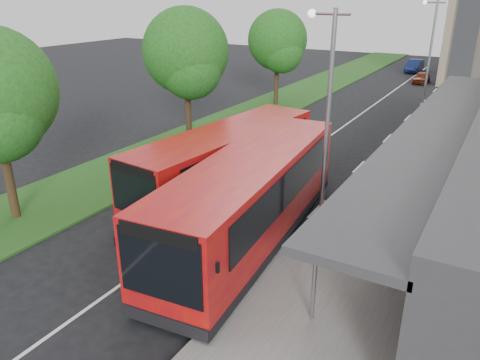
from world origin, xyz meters
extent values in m
plane|color=black|center=(0.00, 0.00, 0.00)|extent=(120.00, 120.00, 0.00)
cube|color=slate|center=(6.00, 20.00, 0.07)|extent=(5.00, 80.00, 0.15)
cube|color=#1C4B18|center=(-7.00, 20.00, 0.05)|extent=(5.00, 80.00, 0.10)
cube|color=silver|center=(0.00, 15.00, 0.01)|extent=(0.12, 70.00, 0.01)
cube|color=silver|center=(3.30, -2.00, 0.01)|extent=(0.12, 2.00, 0.01)
cube|color=silver|center=(3.30, 4.00, 0.01)|extent=(0.12, 2.00, 0.01)
cube|color=silver|center=(3.30, 10.00, 0.01)|extent=(0.12, 2.00, 0.01)
cube|color=silver|center=(3.30, 16.00, 0.01)|extent=(0.12, 2.00, 0.01)
cube|color=silver|center=(3.30, 22.00, 0.01)|extent=(0.12, 2.00, 0.01)
cube|color=silver|center=(3.30, 28.00, 0.01)|extent=(0.12, 2.00, 0.01)
cube|color=silver|center=(3.30, 34.00, 0.01)|extent=(0.12, 2.00, 0.01)
cube|color=silver|center=(3.30, 40.00, 0.01)|extent=(0.12, 2.00, 0.01)
cube|color=silver|center=(3.30, 46.00, 0.01)|extent=(0.12, 2.00, 0.01)
cube|color=black|center=(8.48, 8.00, 1.60)|extent=(0.06, 24.00, 2.20)
cube|color=#313134|center=(7.20, 8.00, 3.30)|extent=(2.80, 26.00, 0.25)
cylinder|color=gray|center=(5.90, -3.00, 1.65)|extent=(0.12, 0.12, 3.30)
cylinder|color=gray|center=(5.90, 19.00, 1.65)|extent=(0.12, 0.12, 3.30)
cylinder|color=black|center=(-7.00, -3.00, 1.86)|extent=(0.36, 0.36, 3.72)
cylinder|color=black|center=(-7.00, 9.00, 1.94)|extent=(0.36, 0.36, 3.88)
sphere|color=#154F15|center=(-7.00, 9.00, 5.47)|extent=(4.94, 4.94, 4.94)
sphere|color=#154F15|center=(-6.40, 8.60, 4.59)|extent=(3.53, 3.53, 3.53)
sphere|color=#154F15|center=(-7.50, 9.50, 4.85)|extent=(3.88, 3.88, 3.88)
cylinder|color=black|center=(-7.00, 21.00, 1.82)|extent=(0.36, 0.36, 3.65)
sphere|color=#154F15|center=(-7.00, 21.00, 5.14)|extent=(4.64, 4.64, 4.64)
sphere|color=#154F15|center=(-6.40, 20.60, 4.31)|extent=(3.31, 3.31, 3.31)
sphere|color=#154F15|center=(-7.50, 21.50, 4.56)|extent=(3.65, 3.65, 3.65)
cylinder|color=gray|center=(4.20, 2.00, 4.15)|extent=(0.16, 0.16, 8.00)
cylinder|color=gray|center=(4.00, 2.00, 7.95)|extent=(1.40, 0.10, 0.10)
sphere|color=silver|center=(3.40, 2.00, 7.95)|extent=(0.28, 0.28, 0.28)
cylinder|color=gray|center=(4.20, 22.00, 4.15)|extent=(0.16, 0.16, 8.00)
cylinder|color=gray|center=(4.00, 22.00, 7.95)|extent=(1.40, 0.10, 0.10)
sphere|color=silver|center=(3.40, 22.00, 7.95)|extent=(0.28, 0.28, 0.28)
cube|color=red|center=(2.15, 0.23, 1.83)|extent=(3.79, 11.68, 2.90)
cube|color=black|center=(2.15, 0.23, 0.42)|extent=(3.81, 11.70, 0.33)
cube|color=black|center=(2.69, -5.50, 2.13)|extent=(2.45, 0.28, 1.91)
cube|color=black|center=(1.61, 5.96, 2.29)|extent=(2.40, 0.27, 1.42)
cube|color=black|center=(0.74, 0.43, 2.35)|extent=(0.97, 9.79, 1.31)
cube|color=black|center=(3.50, 0.68, 2.35)|extent=(0.97, 9.79, 1.31)
cube|color=black|center=(2.69, -5.51, 0.44)|extent=(2.73, 0.33, 0.38)
cube|color=black|center=(2.69, -5.51, 3.06)|extent=(2.29, 0.25, 0.38)
cube|color=black|center=(1.14, -5.41, 2.40)|extent=(0.09, 0.09, 0.27)
cube|color=black|center=(4.19, -5.12, 2.40)|extent=(0.09, 0.09, 0.27)
cylinder|color=black|center=(1.35, -3.58, 0.49)|extent=(0.42, 1.01, 0.98)
cylinder|color=black|center=(3.64, -3.36, 0.49)|extent=(0.42, 1.01, 0.98)
cylinder|color=black|center=(0.66, 3.82, 0.49)|extent=(0.42, 1.01, 0.98)
cylinder|color=black|center=(2.95, 4.03, 0.49)|extent=(0.42, 1.01, 0.98)
cube|color=red|center=(-0.84, 3.36, 1.70)|extent=(3.62, 10.87, 2.69)
cube|color=black|center=(-0.84, 3.36, 0.39)|extent=(3.64, 10.90, 0.30)
cube|color=black|center=(-1.39, -1.97, 1.98)|extent=(2.28, 0.28, 1.78)
cube|color=black|center=(-0.30, 8.68, 2.13)|extent=(2.23, 0.28, 1.32)
cube|color=black|center=(-2.10, 3.79, 2.18)|extent=(0.99, 9.10, 1.22)
cube|color=black|center=(0.47, 3.53, 2.18)|extent=(0.99, 9.10, 1.22)
cube|color=black|center=(-1.39, -1.98, 0.41)|extent=(2.54, 0.34, 0.36)
cube|color=black|center=(-1.39, -1.98, 2.85)|extent=(2.13, 0.26, 0.36)
cube|color=black|center=(-2.78, -1.60, 2.24)|extent=(0.09, 0.09, 0.25)
cube|color=black|center=(0.05, -1.89, 2.24)|extent=(0.09, 0.09, 0.25)
cylinder|color=black|center=(-2.26, 0.03, 0.46)|extent=(0.40, 0.94, 0.91)
cylinder|color=black|center=(-0.14, -0.19, 0.46)|extent=(0.40, 0.94, 0.91)
cylinder|color=black|center=(-1.55, 6.90, 0.46)|extent=(0.40, 0.94, 0.91)
cylinder|color=black|center=(0.57, 6.68, 0.46)|extent=(0.40, 0.94, 0.91)
cylinder|color=#3E2919|center=(5.80, 9.11, 0.66)|extent=(0.62, 0.62, 1.02)
cylinder|color=yellow|center=(5.51, 16.66, 0.67)|extent=(0.21, 0.21, 1.03)
imported|color=#5A1D0C|center=(1.44, 37.17, 0.56)|extent=(1.40, 3.30, 1.11)
imported|color=navy|center=(-0.69, 44.32, 0.69)|extent=(1.48, 4.17, 1.37)
camera|label=1|loc=(9.53, -13.23, 8.61)|focal=35.00mm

